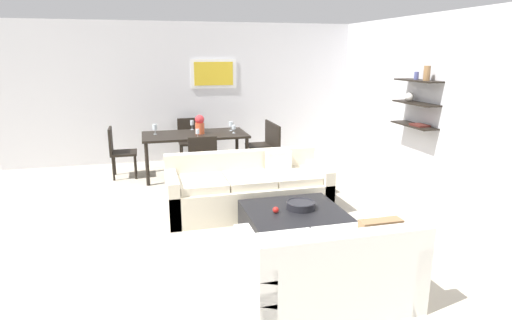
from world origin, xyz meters
name	(u,v)px	position (x,y,z in m)	size (l,w,h in m)	color
ground_plane	(252,220)	(0.00, 0.00, 0.00)	(18.00, 18.00, 0.00)	#BCB29E
back_wall_unit	(223,92)	(0.30, 3.53, 1.35)	(8.40, 0.09, 2.70)	silver
right_wall_shelf_unit	(432,104)	(3.03, 0.60, 1.35)	(0.34, 8.20, 2.70)	silver
sofa_beige	(248,190)	(0.03, 0.34, 0.29)	(2.16, 0.90, 0.78)	beige
loveseat_white	(328,270)	(0.19, -1.98, 0.29)	(1.45, 0.90, 0.78)	white
coffee_table	(295,227)	(0.31, -0.78, 0.19)	(1.10, 1.07, 0.38)	black
decorative_bowl	(301,205)	(0.40, -0.72, 0.43)	(0.33, 0.33, 0.09)	black
apple_on_coffee_table	(276,210)	(0.08, -0.78, 0.42)	(0.07, 0.07, 0.07)	red
dining_table	(195,138)	(-0.44, 2.28, 0.68)	(1.79, 0.93, 0.75)	black
dining_chair_foot	(202,159)	(-0.44, 1.41, 0.50)	(0.44, 0.44, 0.88)	black
dining_chair_right_near	(270,146)	(0.86, 2.07, 0.50)	(0.44, 0.44, 0.88)	black
dining_chair_head	(190,138)	(-0.44, 3.16, 0.50)	(0.44, 0.44, 0.88)	black
dining_chair_left_far	(118,149)	(-1.74, 2.49, 0.50)	(0.44, 0.44, 0.88)	black
dining_chair_right_far	(263,141)	(0.86, 2.49, 0.50)	(0.44, 0.44, 0.88)	black
wine_glass_foot	(198,132)	(-0.44, 1.88, 0.85)	(0.06, 0.06, 0.15)	silver
wine_glass_head	(192,123)	(-0.44, 2.69, 0.87)	(0.06, 0.06, 0.17)	silver
wine_glass_left_far	(155,127)	(-1.11, 2.40, 0.87)	(0.08, 0.08, 0.18)	silver
wine_glass_right_near	(234,128)	(0.23, 2.17, 0.85)	(0.07, 0.07, 0.14)	silver
wine_glass_right_far	(231,124)	(0.23, 2.40, 0.87)	(0.08, 0.08, 0.17)	silver
centerpiece_vase	(200,124)	(-0.35, 2.26, 0.92)	(0.16, 0.16, 0.33)	#D85933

